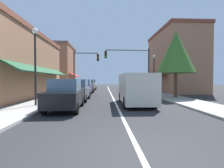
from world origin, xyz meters
name	(u,v)px	position (x,y,z in m)	size (l,w,h in m)	color
ground_plane	(111,93)	(0.00, 18.00, 0.00)	(80.00, 80.00, 0.00)	#28282B
sidewalk_left	(68,93)	(-5.50, 18.00, 0.06)	(2.60, 56.00, 0.12)	#A39E99
sidewalk_right	(152,92)	(5.50, 18.00, 0.06)	(2.60, 56.00, 0.12)	gray
lane_center_stripe	(111,93)	(0.00, 18.00, 0.00)	(0.14, 52.00, 0.01)	silver
storefront_left_block	(7,65)	(-9.69, 12.00, 3.09)	(7.10, 14.20, 6.16)	#9E6B4C
storefront_right_block	(174,62)	(9.24, 20.00, 4.32)	(6.19, 10.20, 8.63)	#9E6B4C
storefront_far_left	(61,67)	(-8.83, 28.00, 4.04)	(5.38, 8.20, 8.07)	#8E5B42
parked_car_nearest_left	(66,95)	(-3.05, 5.99, 0.88)	(1.87, 4.15, 1.77)	black
parked_car_second_left	(78,90)	(-3.04, 10.28, 0.88)	(1.82, 4.12, 1.77)	#4C5156
parked_car_third_left	(84,87)	(-3.19, 15.85, 0.88)	(1.84, 4.13, 1.77)	navy
parked_car_far_left	(88,86)	(-3.14, 20.07, 0.88)	(1.87, 4.15, 1.77)	brown
parked_car_distant_left	(91,85)	(-3.11, 25.78, 0.88)	(1.86, 4.14, 1.77)	silver
van_in_lane	(135,88)	(1.34, 7.83, 1.15)	(2.03, 5.19, 2.12)	beige
traffic_signal_mast_arm	(133,62)	(2.82, 17.25, 3.94)	(5.69, 0.50, 5.70)	#333333
traffic_signal_left_corner	(83,65)	(-3.68, 18.59, 3.65)	(3.39, 0.50, 5.50)	#333333
street_lamp_left_near	(35,54)	(-5.16, 7.03, 3.32)	(0.36, 0.36, 4.96)	black
street_lamp_right_mid	(154,68)	(5.16, 16.28, 3.18)	(0.36, 0.36, 4.72)	black
tree_right_near	(176,52)	(5.73, 11.40, 4.24)	(3.45, 3.45, 6.15)	#4C331E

